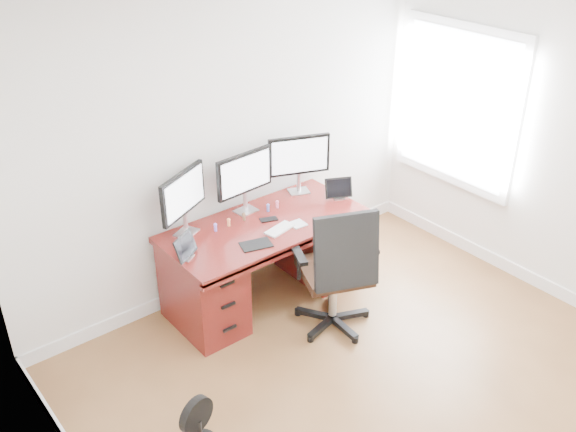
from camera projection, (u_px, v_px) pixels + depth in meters
ground at (425, 421)px, 4.37m from camera, size 4.50×4.50×0.00m
back_wall at (231, 139)px, 5.25m from camera, size 4.00×0.10×2.70m
desk at (264, 258)px, 5.42m from camera, size 1.70×0.80×0.75m
office_chair at (336, 289)px, 5.07m from camera, size 0.79×0.79×1.13m
floor_fan at (199, 424)px, 4.10m from camera, size 0.26×0.22×0.38m
monitor_left at (183, 196)px, 4.94m from camera, size 0.51×0.28×0.53m
monitor_center at (245, 175)px, 5.25m from camera, size 0.55×0.15×0.53m
monitor_right at (299, 157)px, 5.57m from camera, size 0.52×0.24×0.53m
tablet_left at (186, 248)px, 4.74m from camera, size 0.24×0.18×0.19m
tablet_right at (339, 190)px, 5.58m from camera, size 0.24×0.17×0.19m
keyboard at (280, 229)px, 5.14m from camera, size 0.28×0.16×0.01m
trackpad at (298, 224)px, 5.21m from camera, size 0.13×0.13×0.01m
drawing_tablet at (256, 245)px, 4.94m from camera, size 0.27×0.21×0.01m
phone at (269, 219)px, 5.28m from camera, size 0.16×0.12×0.01m
figurine_purple at (215, 227)px, 5.11m from camera, size 0.03×0.03×0.07m
figurine_orange at (229, 222)px, 5.18m from camera, size 0.03×0.03×0.07m
figurine_brown at (244, 216)px, 5.26m from camera, size 0.03×0.03×0.07m
figurine_blue at (268, 207)px, 5.39m from camera, size 0.03×0.03×0.07m
figurine_pink at (277, 204)px, 5.45m from camera, size 0.03×0.03×0.07m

